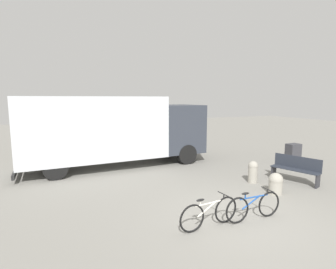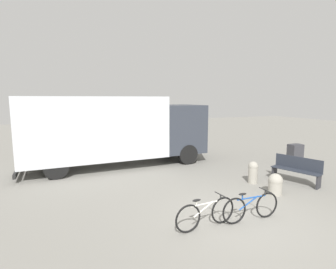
{
  "view_description": "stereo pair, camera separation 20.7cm",
  "coord_description": "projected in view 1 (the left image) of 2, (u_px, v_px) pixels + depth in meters",
  "views": [
    {
      "loc": [
        -4.13,
        -4.96,
        3.02
      ],
      "look_at": [
        -0.25,
        4.17,
        1.64
      ],
      "focal_mm": 28.0,
      "sensor_mm": 36.0,
      "label": 1
    },
    {
      "loc": [
        -3.94,
        -5.03,
        3.02
      ],
      "look_at": [
        -0.25,
        4.17,
        1.64
      ],
      "focal_mm": 28.0,
      "sensor_mm": 36.0,
      "label": 2
    }
  ],
  "objects": [
    {
      "name": "bicycle_middle",
      "position": [
        253.0,
        206.0,
        6.5
      ],
      "size": [
        1.65,
        0.44,
        0.75
      ],
      "rotation": [
        0.0,
        0.0,
        -0.01
      ],
      "color": "black",
      "rests_on": "ground"
    },
    {
      "name": "bollard_near_bench",
      "position": [
        276.0,
        183.0,
        8.31
      ],
      "size": [
        0.44,
        0.44,
        0.68
      ],
      "color": "#9E998C",
      "rests_on": "ground"
    },
    {
      "name": "utility_box",
      "position": [
        293.0,
        154.0,
        11.96
      ],
      "size": [
        0.6,
        0.42,
        0.96
      ],
      "color": "#38383D",
      "rests_on": "ground"
    },
    {
      "name": "park_bench",
      "position": [
        296.0,
        168.0,
        9.45
      ],
      "size": [
        0.91,
        1.7,
        0.94
      ],
      "rotation": [
        0.0,
        0.0,
        1.9
      ],
      "color": "#282D38",
      "rests_on": "ground"
    },
    {
      "name": "bollard_far_bench",
      "position": [
        253.0,
        171.0,
        9.4
      ],
      "size": [
        0.35,
        0.35,
        0.79
      ],
      "color": "#9E998C",
      "rests_on": "ground"
    },
    {
      "name": "bicycle_near",
      "position": [
        209.0,
        213.0,
        6.12
      ],
      "size": [
        1.64,
        0.44,
        0.75
      ],
      "rotation": [
        0.0,
        0.0,
        0.1
      ],
      "color": "black",
      "rests_on": "ground"
    },
    {
      "name": "delivery_truck",
      "position": [
        114.0,
        128.0,
        11.48
      ],
      "size": [
        8.09,
        2.49,
        3.09
      ],
      "rotation": [
        0.0,
        0.0,
        0.03
      ],
      "color": "silver",
      "rests_on": "ground"
    },
    {
      "name": "ground_plane",
      "position": [
        242.0,
        220.0,
        6.53
      ],
      "size": [
        60.0,
        60.0,
        0.0
      ],
      "primitive_type": "plane",
      "color": "gray"
    }
  ]
}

